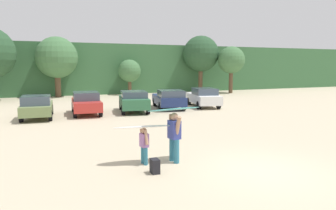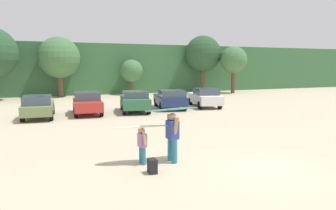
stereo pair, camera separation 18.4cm
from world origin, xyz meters
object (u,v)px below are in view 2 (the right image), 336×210
at_px(backpack_dropped, 152,166).
at_px(surfboard_teal, 173,109).
at_px(parked_car_white, 205,97).
at_px(parked_car_olive_green, 38,106).
at_px(parked_car_red, 87,102).
at_px(person_child, 142,144).
at_px(surfboard_white, 141,127).
at_px(person_adult, 172,134).
at_px(parked_car_navy, 170,99).
at_px(parked_car_forest_green, 135,101).

bearing_deg(backpack_dropped, surfboard_teal, 41.60).
bearing_deg(backpack_dropped, parked_car_white, 56.21).
bearing_deg(parked_car_olive_green, surfboard_teal, -155.24).
distance_m(parked_car_red, backpack_dropped, 12.94).
relative_size(person_child, surfboard_white, 0.58).
height_order(parked_car_red, person_child, parked_car_red).
height_order(person_adult, surfboard_white, person_adult).
height_order(parked_car_white, backpack_dropped, parked_car_white).
bearing_deg(parked_car_olive_green, backpack_dropped, -161.25).
bearing_deg(surfboard_teal, person_adult, 53.94).
bearing_deg(parked_car_olive_green, person_child, -160.08).
bearing_deg(person_adult, parked_car_olive_green, -76.12).
xyz_separation_m(person_child, surfboard_teal, (1.09, -0.04, 1.12)).
bearing_deg(backpack_dropped, parked_car_navy, 66.07).
distance_m(parked_car_white, person_child, 15.32).
xyz_separation_m(parked_car_red, person_adult, (1.38, -12.10, 0.17)).
distance_m(parked_car_forest_green, surfboard_white, 12.05).
relative_size(parked_car_olive_green, parked_car_white, 0.92).
xyz_separation_m(parked_car_white, person_child, (-8.99, -12.41, -0.09)).
xyz_separation_m(person_child, backpack_dropped, (0.03, -0.99, -0.48)).
height_order(person_adult, person_child, person_adult).
relative_size(person_adult, backpack_dropped, 3.81).
bearing_deg(parked_car_white, person_adult, 158.54).
height_order(parked_car_olive_green, parked_car_forest_green, parked_car_forest_green).
distance_m(surfboard_teal, surfboard_white, 1.22).
distance_m(parked_car_red, parked_car_white, 9.35).
height_order(parked_car_red, person_adult, person_adult).
relative_size(parked_car_forest_green, surfboard_white, 2.03).
distance_m(parked_car_red, surfboard_white, 11.83).
xyz_separation_m(parked_car_red, person_child, (0.35, -11.94, -0.10)).
relative_size(parked_car_navy, person_child, 3.68).
xyz_separation_m(parked_car_white, person_adult, (-7.96, -12.57, 0.18)).
bearing_deg(person_adult, surfboard_teal, -125.06).
xyz_separation_m(parked_car_white, surfboard_teal, (-7.89, -12.44, 1.03)).
height_order(parked_car_olive_green, parked_car_navy, parked_car_navy).
bearing_deg(parked_car_red, person_adult, -170.24).
relative_size(parked_car_olive_green, backpack_dropped, 9.36).
relative_size(parked_car_olive_green, parked_car_navy, 0.92).
relative_size(parked_car_red, surfboard_teal, 2.00).
bearing_deg(parked_car_white, parked_car_red, 103.75).
relative_size(parked_car_olive_green, person_child, 3.39).
bearing_deg(backpack_dropped, person_adult, 39.43).
distance_m(parked_car_red, person_child, 11.94).
bearing_deg(surfboard_white, parked_car_olive_green, -64.43).
bearing_deg(parked_car_navy, parked_car_white, -79.46).
relative_size(parked_car_olive_green, surfboard_white, 1.97).
relative_size(parked_car_olive_green, person_adult, 2.46).
height_order(surfboard_white, backpack_dropped, surfboard_white).
distance_m(person_child, surfboard_teal, 1.56).
relative_size(parked_car_navy, person_adult, 2.67).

